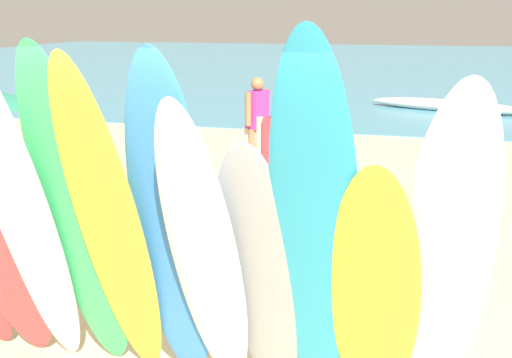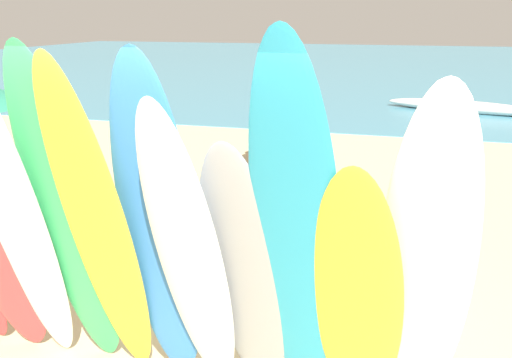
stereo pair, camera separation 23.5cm
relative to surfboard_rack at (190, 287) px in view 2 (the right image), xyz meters
The scene contains 16 objects.
ground 14.01m from the surfboard_rack, 90.00° to the left, with size 60.00×60.00×0.00m, color #D3BC8C.
ocean_water 29.32m from the surfboard_rack, 90.00° to the left, with size 60.00×40.00×0.02m, color teal.
surfboard_rack is the anchor object (origin of this frame).
surfboard_white_2 1.40m from the surfboard_rack, 148.35° to the right, with size 0.47×0.08×2.73m, color white.
surfboard_green_3 1.09m from the surfboard_rack, 141.00° to the right, with size 0.54×0.07×2.64m, color #38B266.
surfboard_yellow_4 0.98m from the surfboard_rack, 120.42° to the right, with size 0.48×0.06×2.62m, color yellow.
surfboard_blue_5 0.84m from the surfboard_rack, 87.19° to the right, with size 0.54×0.08×2.59m, color #337AD1.
surfboard_white_6 0.89m from the surfboard_rack, 65.72° to the right, with size 0.48×0.08×2.40m, color white.
surfboard_grey_7 0.90m from the surfboard_rack, 39.62° to the right, with size 0.56×0.08×2.11m, color #999EA3.
surfboard_teal_8 1.39m from the surfboard_rack, 33.28° to the right, with size 0.54×0.08×2.80m, color #289EC6.
surfboard_yellow_9 1.52m from the surfboard_rack, 22.72° to the right, with size 0.57×0.07×2.03m, color yellow.
surfboard_white_10 1.93m from the surfboard_rack, 18.11° to the right, with size 0.56×0.06×2.50m, color white.
beachgoer_near_rack 3.28m from the surfboard_rack, 90.34° to the left, with size 0.61×0.26×1.62m.
beachgoer_strolling 5.66m from the surfboard_rack, 98.87° to the left, with size 0.43×0.59×1.66m.
beach_chair_red 4.86m from the surfboard_rack, 139.47° to the left, with size 0.64×0.78×0.82m.
distant_boat 13.60m from the surfboard_rack, 77.96° to the left, with size 4.39×1.93×0.35m.
Camera 2 is at (1.64, -3.82, 2.68)m, focal length 40.41 mm.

